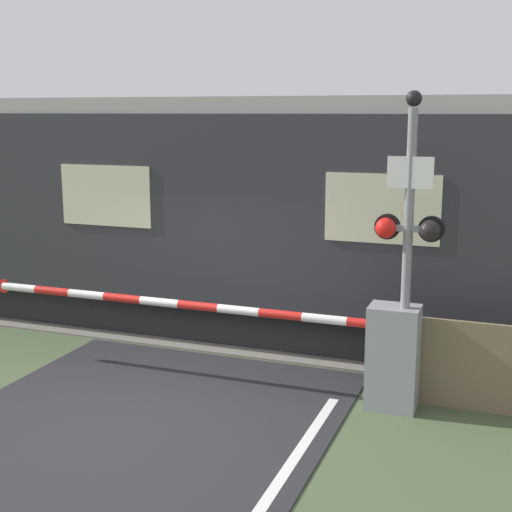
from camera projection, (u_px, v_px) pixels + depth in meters
name	position (u px, v px, depth m)	size (l,w,h in m)	color
ground_plane	(158.00, 409.00, 8.63)	(80.00, 80.00, 0.00)	#475638
track_bed	(262.00, 324.00, 12.00)	(36.00, 3.20, 0.13)	slate
train	(152.00, 207.00, 12.31)	(15.45, 2.92, 3.75)	black
crossing_barrier	(353.00, 347.00, 8.71)	(6.11, 0.44, 1.28)	gray
signal_post	(408.00, 235.00, 8.18)	(0.80, 0.26, 3.77)	gray
roadside_fence	(504.00, 370.00, 8.39)	(2.75, 0.06, 1.10)	#726047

